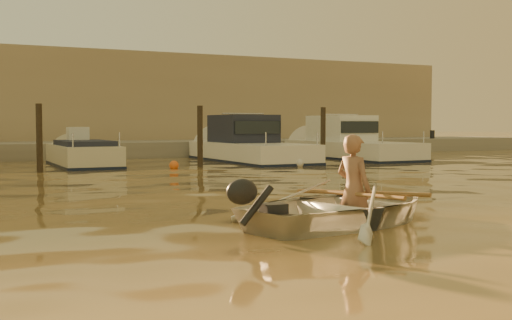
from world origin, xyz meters
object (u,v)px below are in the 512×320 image
person (354,189)px  moored_boat_4 (250,145)px  moored_boat_5 (350,143)px  dinghy (349,207)px  waterfront_building (6,103)px  moored_boat_3 (83,159)px

person → moored_boat_4: bearing=-36.1°
moored_boat_5 → dinghy: bearing=-124.5°
waterfront_building → moored_boat_3: bearing=-82.4°
person → moored_boat_3: person is taller
moored_boat_4 → waterfront_building: bearing=124.9°
person → moored_boat_3: (-1.05, 14.19, -0.26)m
moored_boat_3 → waterfront_building: size_ratio=0.11×
moored_boat_4 → moored_boat_5: 4.51m
waterfront_building → moored_boat_4: bearing=-55.1°
moored_boat_4 → moored_boat_5: size_ratio=0.96×
dinghy → moored_boat_4: 15.16m
dinghy → person: size_ratio=2.22×
dinghy → person: person is taller
moored_boat_4 → moored_boat_5: bearing=0.0°
person → waterfront_building: size_ratio=0.03×
dinghy → moored_boat_4: bearing=-36.4°
dinghy → waterfront_building: bearing=-10.6°
moored_boat_4 → moored_boat_5: same height
dinghy → moored_boat_3: size_ratio=0.67×
person → waterfront_building: waterfront_building is taller
dinghy → moored_boat_4: (5.25, 14.22, 0.38)m
dinghy → moored_boat_3: 14.25m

